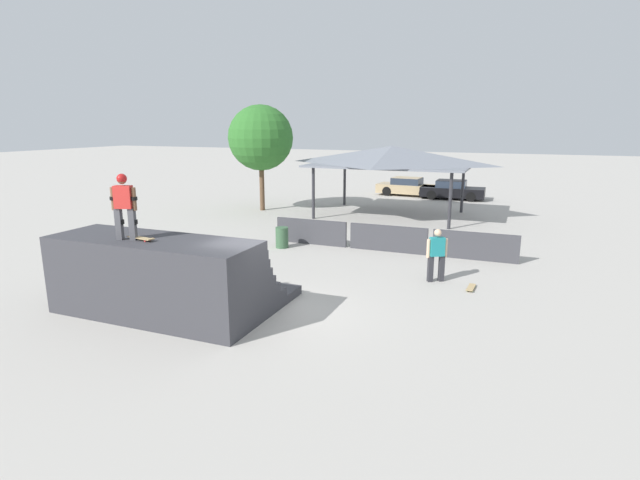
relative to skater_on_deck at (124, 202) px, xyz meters
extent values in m
plane|color=#ADA8A0|center=(3.30, 1.40, -3.06)|extent=(160.00, 160.00, 0.00)
cube|color=#38383D|center=(0.51, 1.36, -2.93)|extent=(5.71, 3.99, 0.26)
cube|color=#38383D|center=(0.51, 0.85, -2.67)|extent=(5.71, 2.97, 0.26)
cube|color=#38383D|center=(0.51, 0.66, -2.41)|extent=(5.71, 2.60, 0.26)
cube|color=#38383D|center=(0.51, 0.54, -2.15)|extent=(5.71, 2.35, 0.26)
cube|color=#38383D|center=(0.51, 0.45, -1.88)|extent=(5.71, 2.18, 0.26)
cube|color=#38383D|center=(0.51, 0.39, -1.62)|extent=(5.71, 2.05, 0.26)
cube|color=#38383D|center=(0.51, 0.34, -1.36)|extent=(5.71, 1.96, 0.26)
cube|color=#38383D|center=(0.51, 0.32, -1.10)|extent=(5.71, 1.91, 0.26)
cylinder|color=silver|center=(0.51, 1.26, -1.00)|extent=(5.59, 0.07, 0.07)
cube|color=#4C4C51|center=(0.17, 0.05, -0.56)|extent=(0.19, 0.19, 0.81)
cube|color=black|center=(0.16, 0.08, -0.51)|extent=(0.22, 0.19, 0.12)
cube|color=#4C4C51|center=(-0.17, -0.05, -0.56)|extent=(0.19, 0.19, 0.81)
cube|color=black|center=(-0.18, -0.02, -0.51)|extent=(0.22, 0.19, 0.12)
cube|color=red|center=(0.00, 0.00, 0.13)|extent=(0.49, 0.34, 0.58)
cylinder|color=brown|center=(0.26, 0.08, 0.08)|extent=(0.14, 0.14, 0.58)
cylinder|color=black|center=(0.26, 0.08, 0.10)|extent=(0.20, 0.20, 0.08)
cylinder|color=brown|center=(-0.26, -0.08, 0.08)|extent=(0.14, 0.14, 0.58)
cylinder|color=black|center=(-0.26, -0.08, 0.10)|extent=(0.20, 0.20, 0.08)
sphere|color=brown|center=(0.00, 0.00, 0.56)|extent=(0.22, 0.22, 0.22)
sphere|color=#B21919|center=(0.00, 0.00, 0.59)|extent=(0.25, 0.25, 0.25)
cylinder|color=red|center=(0.61, 0.12, -0.94)|extent=(0.06, 0.04, 0.05)
cylinder|color=red|center=(0.59, -0.02, -0.94)|extent=(0.06, 0.04, 0.05)
cylinder|color=red|center=(0.11, 0.20, -0.94)|extent=(0.06, 0.04, 0.05)
cylinder|color=red|center=(0.09, 0.07, -0.94)|extent=(0.06, 0.04, 0.05)
cube|color=tan|center=(0.35, 0.09, -0.91)|extent=(0.85, 0.34, 0.02)
cube|color=tan|center=(0.72, 0.03, -0.89)|extent=(0.13, 0.21, 0.02)
cube|color=#2D2D33|center=(6.72, 5.99, -2.64)|extent=(0.22, 0.22, 0.85)
cube|color=#2D2D33|center=(7.04, 6.18, -2.64)|extent=(0.22, 0.22, 0.85)
cube|color=teal|center=(6.88, 6.09, -1.91)|extent=(0.51, 0.43, 0.60)
cylinder|color=beige|center=(6.64, 5.94, -1.96)|extent=(0.16, 0.16, 0.60)
cylinder|color=beige|center=(7.13, 6.23, -1.96)|extent=(0.16, 0.16, 0.60)
sphere|color=beige|center=(6.88, 6.09, -1.45)|extent=(0.23, 0.23, 0.23)
cylinder|color=green|center=(8.10, 5.46, -3.04)|extent=(0.03, 0.05, 0.05)
cylinder|color=green|center=(7.96, 5.47, -3.04)|extent=(0.03, 0.05, 0.05)
cylinder|color=green|center=(8.12, 5.93, -3.04)|extent=(0.03, 0.05, 0.05)
cylinder|color=green|center=(7.98, 5.94, -3.04)|extent=(0.03, 0.05, 0.05)
cube|color=tan|center=(8.04, 5.70, -3.00)|extent=(0.24, 0.76, 0.02)
cube|color=tan|center=(8.02, 5.35, -2.98)|extent=(0.20, 0.10, 0.02)
cube|color=#3D3D42|center=(1.14, 9.28, -2.54)|extent=(3.13, 0.12, 1.05)
cube|color=#3D3D42|center=(4.47, 9.28, -2.54)|extent=(3.13, 0.12, 1.05)
cube|color=#3D3D42|center=(7.80, 9.28, -2.54)|extent=(3.13, 0.12, 1.05)
cylinder|color=#2D2D33|center=(-1.02, 14.63, -1.69)|extent=(0.16, 0.16, 2.75)
cylinder|color=#2D2D33|center=(6.10, 14.63, -1.69)|extent=(0.16, 0.16, 2.75)
cylinder|color=#2D2D33|center=(-1.02, 19.61, -1.69)|extent=(0.16, 0.16, 2.75)
cylinder|color=#2D2D33|center=(6.10, 19.61, -1.69)|extent=(0.16, 0.16, 2.75)
cube|color=slate|center=(2.54, 17.12, -0.26)|extent=(8.37, 5.87, 0.10)
pyramid|color=slate|center=(2.54, 17.12, 0.26)|extent=(8.20, 5.75, 0.96)
cylinder|color=brown|center=(-4.85, 15.99, -1.64)|extent=(0.28, 0.28, 2.85)
sphere|color=#2D6B28|center=(-4.85, 15.99, 1.12)|extent=(3.71, 3.71, 3.71)
cylinder|color=#385B3D|center=(0.27, 8.25, -2.64)|extent=(0.52, 0.52, 0.85)
cube|color=tan|center=(1.77, 25.27, -2.58)|extent=(4.42, 1.99, 0.62)
cube|color=#283342|center=(1.66, 25.27, -2.04)|extent=(2.10, 1.56, 0.46)
cube|color=tan|center=(1.66, 25.27, -1.81)|extent=(2.00, 1.51, 0.04)
cylinder|color=black|center=(3.14, 25.93, -2.74)|extent=(0.65, 0.25, 0.64)
cylinder|color=black|center=(3.03, 24.41, -2.74)|extent=(0.65, 0.25, 0.64)
cylinder|color=black|center=(0.52, 26.12, -2.74)|extent=(0.65, 0.25, 0.64)
cylinder|color=black|center=(0.40, 24.60, -2.74)|extent=(0.65, 0.25, 0.64)
cube|color=black|center=(4.90, 24.73, -2.58)|extent=(4.19, 1.84, 0.62)
cube|color=#283342|center=(4.79, 24.73, -2.04)|extent=(1.96, 1.52, 0.46)
cube|color=black|center=(4.79, 24.73, -1.81)|extent=(1.87, 1.48, 0.04)
cylinder|color=black|center=(6.15, 25.56, -2.74)|extent=(0.64, 0.21, 0.64)
cylinder|color=black|center=(6.19, 23.96, -2.74)|extent=(0.64, 0.21, 0.64)
cylinder|color=black|center=(3.61, 25.50, -2.74)|extent=(0.64, 0.21, 0.64)
cylinder|color=black|center=(3.65, 23.90, -2.74)|extent=(0.64, 0.21, 0.64)
camera|label=1|loc=(9.24, -9.62, 1.93)|focal=28.00mm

